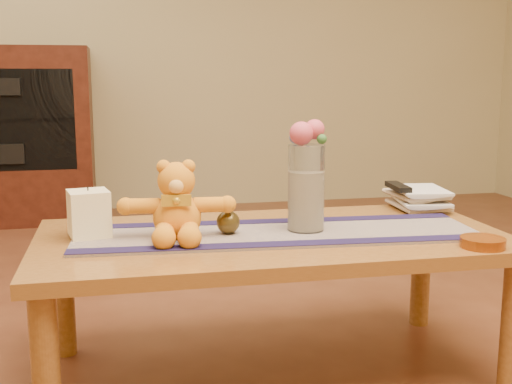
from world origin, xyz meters
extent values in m
plane|color=#532817|center=(0.00, 0.00, 0.00)|extent=(5.50, 5.50, 0.00)
plane|color=tan|center=(0.00, 2.75, 1.35)|extent=(5.50, 0.00, 5.50)
cube|color=brown|center=(0.00, 0.00, 0.43)|extent=(1.40, 0.70, 0.04)
cylinder|color=brown|center=(-0.64, -0.29, 0.21)|extent=(0.07, 0.07, 0.41)
cylinder|color=brown|center=(-0.64, 0.29, 0.21)|extent=(0.07, 0.07, 0.41)
cylinder|color=brown|center=(0.64, 0.29, 0.21)|extent=(0.07, 0.07, 0.41)
cube|color=#1D1A4B|center=(0.01, -0.01, 0.45)|extent=(1.22, 0.43, 0.01)
cube|color=#181238|center=(0.00, -0.16, 0.46)|extent=(1.20, 0.14, 0.00)
cube|color=#181238|center=(0.02, 0.13, 0.46)|extent=(1.20, 0.14, 0.00)
cube|color=#FFEFBB|center=(-0.54, 0.06, 0.53)|extent=(0.13, 0.13, 0.13)
cylinder|color=black|center=(-0.54, 0.06, 0.60)|extent=(0.00, 0.00, 0.01)
cylinder|color=silver|center=(0.10, -0.01, 0.59)|extent=(0.11, 0.11, 0.26)
cylinder|color=beige|center=(0.10, -0.01, 0.55)|extent=(0.09, 0.09, 0.18)
sphere|color=#CB475C|center=(0.08, -0.02, 0.75)|extent=(0.07, 0.07, 0.07)
sphere|color=#CB475C|center=(0.13, 0.00, 0.76)|extent=(0.06, 0.06, 0.06)
sphere|color=#5167B0|center=(0.11, 0.03, 0.75)|extent=(0.04, 0.04, 0.04)
sphere|color=#5167B0|center=(0.07, 0.01, 0.74)|extent=(0.04, 0.04, 0.04)
sphere|color=#33662D|center=(0.14, -0.03, 0.74)|extent=(0.03, 0.03, 0.03)
sphere|color=#453717|center=(-0.13, 0.00, 0.49)|extent=(0.08, 0.08, 0.07)
imported|color=beige|center=(0.52, 0.26, 0.46)|extent=(0.17, 0.23, 0.02)
imported|color=beige|center=(0.52, 0.25, 0.48)|extent=(0.20, 0.25, 0.02)
imported|color=beige|center=(0.51, 0.26, 0.50)|extent=(0.17, 0.23, 0.02)
imported|color=beige|center=(0.52, 0.25, 0.52)|extent=(0.19, 0.24, 0.02)
cube|color=black|center=(0.52, 0.25, 0.54)|extent=(0.06, 0.16, 0.02)
cylinder|color=#BF5914|center=(0.53, -0.28, 0.46)|extent=(0.16, 0.16, 0.03)
camera|label=1|loc=(-0.45, -1.86, 0.92)|focal=45.72mm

